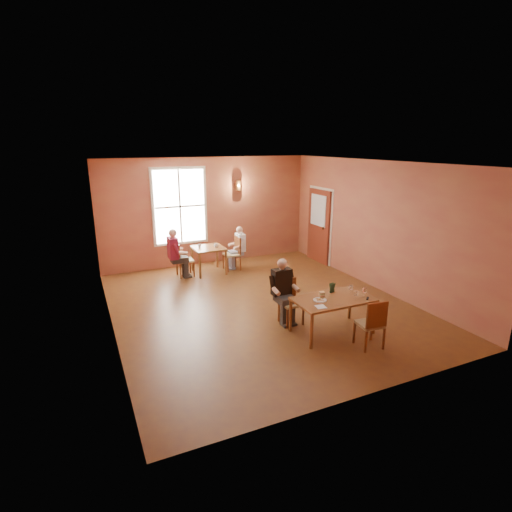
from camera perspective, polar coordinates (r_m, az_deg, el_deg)
name	(u,v)px	position (r m, az deg, el deg)	size (l,w,h in m)	color
ground	(260,305)	(8.69, 0.55, -7.01)	(6.00, 7.00, 0.01)	brown
wall_back	(208,211)	(11.42, -6.92, 6.34)	(6.00, 0.04, 3.00)	brown
wall_front	(375,294)	(5.39, 16.60, -5.29)	(6.00, 0.04, 3.00)	brown
wall_left	(106,254)	(7.49, -20.69, 0.30)	(0.04, 7.00, 3.00)	brown
wall_right	(375,225)	(9.84, 16.66, 4.23)	(0.04, 7.00, 3.00)	brown
ceiling	(260,163)	(8.00, 0.61, 13.17)	(6.00, 7.00, 0.04)	white
window	(180,206)	(11.13, -10.83, 6.97)	(1.36, 0.10, 1.96)	white
door	(318,226)	(11.69, 8.91, 4.24)	(0.12, 1.04, 2.10)	maroon
wall_sconce	(238,185)	(11.53, -2.56, 10.05)	(0.16, 0.16, 0.28)	brown
main_table	(332,315)	(7.52, 10.84, -8.34)	(1.42, 0.80, 0.67)	brown
chair_diner_main	(291,302)	(7.73, 5.04, -6.61)	(0.38, 0.38, 0.86)	#532B14
diner_main	(292,294)	(7.64, 5.18, -5.49)	(0.48, 0.48, 1.21)	#361F17
chair_empty	(370,323)	(7.13, 15.94, -9.15)	(0.39, 0.39, 0.88)	#5C2D1D
plate_food	(320,300)	(7.25, 9.12, -6.19)	(0.24, 0.24, 0.03)	white
sandwich	(322,295)	(7.35, 9.41, -5.59)	(0.09, 0.08, 0.11)	#E0A55F
goblet_a	(351,289)	(7.68, 13.39, -4.62)	(0.07, 0.07, 0.16)	white
goblet_b	(364,292)	(7.57, 15.24, -4.98)	(0.07, 0.07, 0.18)	white
goblet_c	(356,295)	(7.41, 14.08, -5.43)	(0.07, 0.07, 0.16)	white
menu_stand	(332,288)	(7.64, 10.83, -4.48)	(0.11, 0.06, 0.18)	#24432A
knife	(339,305)	(7.14, 11.83, -6.81)	(0.17, 0.01, 0.00)	silver
napkin	(321,307)	(6.99, 9.22, -7.17)	(0.17, 0.17, 0.01)	white
sunglasses	(368,298)	(7.52, 15.66, -5.83)	(0.13, 0.04, 0.02)	black
second_table	(209,260)	(10.73, -6.73, -0.58)	(0.80, 0.80, 0.70)	brown
chair_diner_white	(232,254)	(10.91, -3.50, 0.34)	(0.40, 0.40, 0.91)	#532713
diner_white	(233,250)	(10.89, -3.37, 0.92)	(0.45, 0.45, 1.13)	beige
chair_diner_maroon	(185,259)	(10.54, -10.11, -0.48)	(0.40, 0.40, 0.90)	#3E1E10
diner_maroon	(184,253)	(10.48, -10.32, 0.43)	(0.50, 0.50, 1.26)	maroon
cup_a	(216,246)	(10.63, -5.75, 1.50)	(0.11, 0.11, 0.09)	silver
cup_b	(200,246)	(10.66, -8.07, 1.46)	(0.10, 0.10, 0.09)	silver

